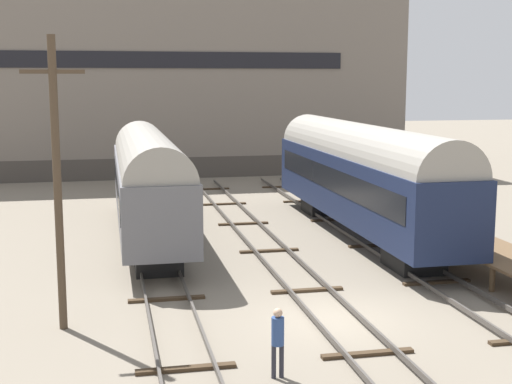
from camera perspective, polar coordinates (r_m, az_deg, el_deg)
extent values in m
plane|color=slate|center=(22.71, 6.21, -10.10)|extent=(200.00, 200.00, 0.00)
cube|color=#4C4742|center=(21.65, -8.42, -10.60)|extent=(0.08, 60.00, 0.16)
cube|color=#4C4742|center=(21.77, -4.59, -10.42)|extent=(0.08, 60.00, 0.16)
cube|color=#3D2D1E|center=(18.96, -5.61, -13.88)|extent=(2.60, 0.24, 0.10)
cube|color=#3D2D1E|center=(24.58, -7.16, -8.49)|extent=(2.60, 0.24, 0.10)
cube|color=#3D2D1E|center=(30.34, -8.10, -5.13)|extent=(2.60, 0.24, 0.10)
cube|color=#3D2D1E|center=(36.18, -8.74, -2.84)|extent=(2.60, 0.24, 0.10)
cube|color=#3D2D1E|center=(42.07, -9.19, -1.19)|extent=(2.60, 0.24, 0.10)
cube|color=#3D2D1E|center=(47.98, -9.54, 0.06)|extent=(2.60, 0.24, 0.10)
cube|color=#4C4742|center=(22.45, 4.45, -9.81)|extent=(0.08, 60.00, 0.16)
cube|color=#4C4742|center=(22.87, 7.95, -9.51)|extent=(0.08, 60.00, 0.16)
cube|color=#3D2D1E|center=(20.04, 8.92, -12.66)|extent=(2.60, 0.24, 0.10)
cube|color=#3D2D1E|center=(25.42, 4.10, -7.85)|extent=(2.60, 0.24, 0.10)
cube|color=#3D2D1E|center=(31.03, 1.06, -4.72)|extent=(2.60, 0.24, 0.10)
cube|color=#3D2D1E|center=(36.76, -1.02, -2.55)|extent=(2.60, 0.24, 0.10)
cube|color=#3D2D1E|center=(42.57, -2.54, -0.96)|extent=(2.60, 0.24, 0.10)
cube|color=#3D2D1E|center=(48.42, -3.69, 0.24)|extent=(2.60, 0.24, 0.10)
cube|color=#4C4742|center=(24.24, 15.86, -8.70)|extent=(0.08, 60.00, 0.16)
cube|color=#4C4742|center=(24.93, 18.81, -8.35)|extent=(0.08, 60.00, 0.16)
cube|color=#3D2D1E|center=(27.15, 14.26, -7.01)|extent=(2.60, 0.24, 0.10)
cube|color=#3D2D1E|center=(32.46, 9.61, -4.23)|extent=(2.60, 0.24, 0.10)
cube|color=#3D2D1E|center=(37.98, 6.32, -2.22)|extent=(2.60, 0.24, 0.10)
cube|color=#3D2D1E|center=(43.62, 3.87, -0.73)|extent=(2.60, 0.24, 0.10)
cube|color=#3D2D1E|center=(49.35, 1.99, 0.42)|extent=(2.60, 0.24, 0.10)
cube|color=black|center=(38.82, -8.98, -1.36)|extent=(1.80, 2.40, 1.00)
cube|color=black|center=(28.28, -7.85, -5.22)|extent=(1.80, 2.40, 1.00)
cube|color=slate|center=(33.20, -8.58, 0.17)|extent=(2.85, 16.60, 2.74)
cube|color=black|center=(33.15, -8.59, 0.73)|extent=(2.89, 15.27, 0.99)
cylinder|color=gray|center=(33.02, -8.64, 2.52)|extent=(2.71, 16.27, 2.71)
cube|color=black|center=(40.10, 5.29, -0.96)|extent=(1.80, 2.40, 1.00)
cube|color=black|center=(28.84, 12.49, -5.08)|extent=(1.80, 2.40, 1.00)
cube|color=#192342|center=(34.04, 8.37, 0.56)|extent=(3.02, 18.90, 2.93)
cube|color=black|center=(33.99, 8.38, 1.14)|extent=(3.06, 17.39, 1.05)
cylinder|color=gray|center=(33.86, 8.42, 3.01)|extent=(2.86, 18.52, 2.86)
cylinder|color=brown|center=(31.69, 13.03, -3.93)|extent=(0.20, 0.20, 0.89)
cylinder|color=brown|center=(32.68, 16.61, -3.68)|extent=(0.20, 0.20, 0.89)
cylinder|color=brown|center=(26.62, 18.38, -6.63)|extent=(0.20, 0.20, 0.89)
cylinder|color=#282833|center=(18.30, 1.43, -13.42)|extent=(0.12, 0.12, 0.86)
cylinder|color=#282833|center=(18.34, 2.05, -13.37)|extent=(0.12, 0.12, 0.86)
cylinder|color=navy|center=(18.03, 1.75, -11.07)|extent=(0.32, 0.32, 0.72)
sphere|color=tan|center=(17.88, 1.76, -9.63)|extent=(0.23, 0.23, 0.23)
cylinder|color=#473828|center=(21.54, -15.60, 0.46)|extent=(0.24, 0.24, 8.67)
cube|color=#473828|center=(21.32, -15.98, 9.25)|extent=(1.80, 0.12, 0.12)
cube|color=#46403A|center=(60.28, -7.07, 2.64)|extent=(36.85, 12.68, 1.60)
cube|color=slate|center=(59.93, -7.22, 10.28)|extent=(36.85, 12.68, 14.43)
cube|color=black|center=(53.57, -6.65, 10.45)|extent=(25.79, 0.10, 1.20)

